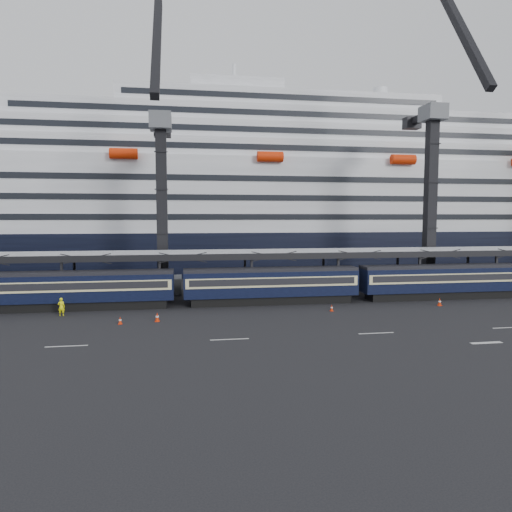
{
  "coord_description": "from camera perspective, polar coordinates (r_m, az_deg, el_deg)",
  "views": [
    {
      "loc": [
        -17.4,
        -38.47,
        9.42
      ],
      "look_at": [
        -9.71,
        10.0,
        5.25
      ],
      "focal_mm": 32.0,
      "sensor_mm": 36.0,
      "label": 1
    }
  ],
  "objects": [
    {
      "name": "ground",
      "position": [
        43.26,
        15.09,
        -7.89
      ],
      "size": [
        260.0,
        260.0,
        0.0
      ],
      "primitive_type": "plane",
      "color": "black",
      "rests_on": "ground"
    },
    {
      "name": "lane_markings",
      "position": [
        42.97,
        28.1,
        -8.38
      ],
      "size": [
        111.0,
        4.27,
        0.02
      ],
      "color": "beige",
      "rests_on": "ground"
    },
    {
      "name": "train",
      "position": [
        50.64,
        5.67,
        -3.37
      ],
      "size": [
        133.05,
        3.0,
        4.05
      ],
      "color": "black",
      "rests_on": "ground"
    },
    {
      "name": "canopy",
      "position": [
        55.44,
        9.3,
        0.48
      ],
      "size": [
        130.0,
        6.25,
        5.53
      ],
      "color": "#9B9DA3",
      "rests_on": "ground"
    },
    {
      "name": "cruise_ship",
      "position": [
        86.07,
        1.93,
        6.8
      ],
      "size": [
        214.09,
        28.84,
        34.0
      ],
      "color": "black",
      "rests_on": "ground"
    },
    {
      "name": "crane_dark_near",
      "position": [
        57.18,
        -11.71,
        7.27
      ],
      "size": [
        4.5,
        17.75,
        35.08
      ],
      "color": "#4B4E53",
      "rests_on": "ground"
    },
    {
      "name": "crane_dark_mid",
      "position": [
        64.87,
        21.18,
        8.01
      ],
      "size": [
        4.5,
        18.24,
        39.64
      ],
      "color": "#4B4E53",
      "rests_on": "ground"
    },
    {
      "name": "worker",
      "position": [
        47.66,
        -23.16,
        -5.86
      ],
      "size": [
        0.65,
        0.43,
        1.76
      ],
      "primitive_type": "imported",
      "rotation": [
        0.0,
        0.0,
        3.15
      ],
      "color": "#FFFE0D",
      "rests_on": "ground"
    },
    {
      "name": "traffic_cone_b",
      "position": [
        42.61,
        -12.25,
        -7.45
      ],
      "size": [
        0.43,
        0.43,
        0.86
      ],
      "color": "red",
      "rests_on": "ground"
    },
    {
      "name": "traffic_cone_c",
      "position": [
        42.41,
        -16.62,
        -7.7
      ],
      "size": [
        0.35,
        0.35,
        0.7
      ],
      "color": "red",
      "rests_on": "ground"
    },
    {
      "name": "traffic_cone_d",
      "position": [
        46.81,
        9.44,
        -6.4
      ],
      "size": [
        0.34,
        0.34,
        0.68
      ],
      "color": "red",
      "rests_on": "ground"
    },
    {
      "name": "traffic_cone_e",
      "position": [
        52.75,
        21.97,
        -5.33
      ],
      "size": [
        0.43,
        0.43,
        0.85
      ],
      "color": "red",
      "rests_on": "ground"
    }
  ]
}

